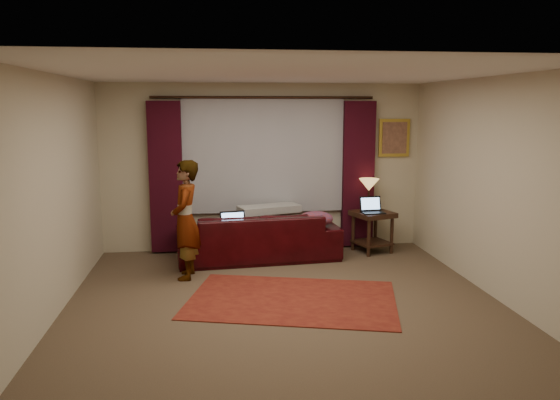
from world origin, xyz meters
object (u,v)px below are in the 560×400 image
object	(u,v)px
tiffany_lamp	(369,195)
person	(186,220)
sofa	(258,227)
end_table	(372,232)
laptop_table	(373,205)
laptop_sofa	(235,223)

from	to	relation	value
tiffany_lamp	person	size ratio (longest dim) A/B	0.32
sofa	end_table	xyz separation A→B (m)	(1.80, 0.16, -0.16)
tiffany_lamp	person	distance (m)	2.98
end_table	person	xyz separation A→B (m)	(-2.81, -0.96, 0.46)
tiffany_lamp	person	xyz separation A→B (m)	(-2.77, -1.07, -0.11)
sofa	laptop_table	size ratio (longest dim) A/B	6.51
laptop_table	person	size ratio (longest dim) A/B	0.23
laptop_sofa	tiffany_lamp	bearing A→B (deg)	4.94
tiffany_lamp	end_table	bearing A→B (deg)	-70.93
end_table	tiffany_lamp	bearing A→B (deg)	109.07
sofa	laptop_sofa	distance (m)	0.45
end_table	person	size ratio (longest dim) A/B	0.41
end_table	laptop_table	xyz separation A→B (m)	(-0.03, -0.12, 0.44)
sofa	laptop_sofa	size ratio (longest dim) A/B	5.93
sofa	laptop_table	distance (m)	1.79
laptop_table	laptop_sofa	bearing A→B (deg)	-176.65
laptop_sofa	end_table	distance (m)	2.21
tiffany_lamp	sofa	bearing A→B (deg)	-170.99
end_table	laptop_table	distance (m)	0.46
sofa	end_table	bearing A→B (deg)	-179.90
laptop_sofa	person	xyz separation A→B (m)	(-0.66, -0.55, 0.17)
end_table	tiffany_lamp	distance (m)	0.58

